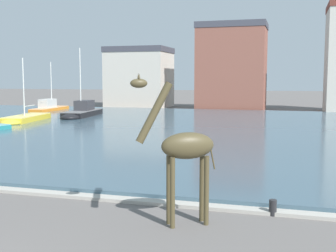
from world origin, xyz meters
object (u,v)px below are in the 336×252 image
object	(u,v)px
mooring_bollard	(273,208)
sailboat_orange	(51,108)
sailboat_black	(81,113)
sailboat_yellow	(24,120)
giraffe_statue	(183,149)

from	to	relation	value
mooring_bollard	sailboat_orange	bearing A→B (deg)	129.69
mooring_bollard	sailboat_black	bearing A→B (deg)	127.19
sailboat_yellow	sailboat_orange	world-z (taller)	sailboat_orange
giraffe_statue	mooring_bollard	distance (m)	3.56
sailboat_yellow	giraffe_statue	bearing A→B (deg)	-47.34
giraffe_statue	sailboat_orange	size ratio (longest dim) A/B	0.50
sailboat_yellow	sailboat_orange	size ratio (longest dim) A/B	0.87
giraffe_statue	sailboat_orange	bearing A→B (deg)	125.95
sailboat_yellow	sailboat_orange	xyz separation A→B (m)	(-5.17, 13.36, 0.14)
giraffe_statue	sailboat_black	distance (m)	34.75
sailboat_black	sailboat_yellow	world-z (taller)	sailboat_black
sailboat_orange	mooring_bollard	world-z (taller)	sailboat_orange
giraffe_statue	sailboat_orange	distance (m)	44.97
sailboat_black	sailboat_yellow	xyz separation A→B (m)	(-2.65, -6.31, -0.21)
giraffe_statue	sailboat_black	world-z (taller)	sailboat_black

